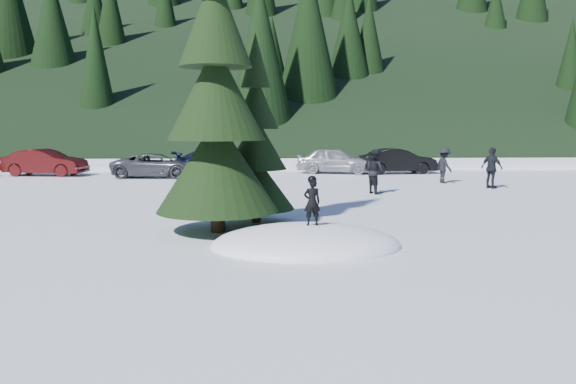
{
  "coord_description": "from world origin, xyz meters",
  "views": [
    {
      "loc": [
        -1.0,
        -12.88,
        2.81
      ],
      "look_at": [
        -0.37,
        1.4,
        1.1
      ],
      "focal_mm": 35.0,
      "sensor_mm": 36.0,
      "label": 1
    }
  ],
  "objects_px": {
    "spruce_short": "(256,150)",
    "car_3": "(216,163)",
    "car_1": "(45,162)",
    "car_4": "(335,160)",
    "car_2": "(156,165)",
    "adult_1": "(492,168)",
    "adult_2": "(444,165)",
    "car_5": "(398,161)",
    "child_skier": "(312,202)",
    "adult_0": "(375,171)",
    "spruce_tall": "(216,105)"
  },
  "relations": [
    {
      "from": "adult_2",
      "to": "car_5",
      "type": "height_order",
      "value": "adult_2"
    },
    {
      "from": "adult_2",
      "to": "adult_0",
      "type": "bearing_deg",
      "value": 119.62
    },
    {
      "from": "adult_1",
      "to": "car_3",
      "type": "relative_size",
      "value": 0.38
    },
    {
      "from": "spruce_tall",
      "to": "car_4",
      "type": "distance_m",
      "value": 18.9
    },
    {
      "from": "car_1",
      "to": "car_4",
      "type": "height_order",
      "value": "car_4"
    },
    {
      "from": "spruce_tall",
      "to": "child_skier",
      "type": "height_order",
      "value": "spruce_tall"
    },
    {
      "from": "spruce_short",
      "to": "car_3",
      "type": "xyz_separation_m",
      "value": [
        -2.48,
        15.83,
        -1.41
      ]
    },
    {
      "from": "spruce_short",
      "to": "adult_1",
      "type": "relative_size",
      "value": 2.94
    },
    {
      "from": "car_3",
      "to": "adult_1",
      "type": "bearing_deg",
      "value": -139.81
    },
    {
      "from": "spruce_short",
      "to": "car_3",
      "type": "distance_m",
      "value": 16.09
    },
    {
      "from": "car_2",
      "to": "car_5",
      "type": "bearing_deg",
      "value": -77.46
    },
    {
      "from": "spruce_tall",
      "to": "car_5",
      "type": "bearing_deg",
      "value": 62.79
    },
    {
      "from": "car_3",
      "to": "car_4",
      "type": "relative_size",
      "value": 1.08
    },
    {
      "from": "car_2",
      "to": "adult_2",
      "type": "bearing_deg",
      "value": -99.19
    },
    {
      "from": "car_2",
      "to": "car_5",
      "type": "height_order",
      "value": "car_5"
    },
    {
      "from": "adult_2",
      "to": "car_1",
      "type": "height_order",
      "value": "adult_2"
    },
    {
      "from": "car_2",
      "to": "car_4",
      "type": "xyz_separation_m",
      "value": [
        9.96,
        2.18,
        0.11
      ]
    },
    {
      "from": "spruce_short",
      "to": "adult_1",
      "type": "distance_m",
      "value": 13.35
    },
    {
      "from": "adult_2",
      "to": "adult_1",
      "type": "bearing_deg",
      "value": -164.22
    },
    {
      "from": "spruce_tall",
      "to": "adult_0",
      "type": "bearing_deg",
      "value": 54.45
    },
    {
      "from": "adult_0",
      "to": "car_5",
      "type": "relative_size",
      "value": 0.41
    },
    {
      "from": "car_4",
      "to": "adult_2",
      "type": "bearing_deg",
      "value": -126.85
    },
    {
      "from": "spruce_short",
      "to": "car_3",
      "type": "relative_size",
      "value": 1.12
    },
    {
      "from": "adult_0",
      "to": "car_1",
      "type": "relative_size",
      "value": 0.41
    },
    {
      "from": "child_skier",
      "to": "car_5",
      "type": "height_order",
      "value": "child_skier"
    },
    {
      "from": "adult_1",
      "to": "car_2",
      "type": "distance_m",
      "value": 16.99
    },
    {
      "from": "spruce_tall",
      "to": "car_5",
      "type": "height_order",
      "value": "spruce_tall"
    },
    {
      "from": "spruce_short",
      "to": "adult_2",
      "type": "xyz_separation_m",
      "value": [
        8.99,
        10.73,
        -1.24
      ]
    },
    {
      "from": "car_1",
      "to": "adult_1",
      "type": "bearing_deg",
      "value": -100.75
    },
    {
      "from": "spruce_short",
      "to": "car_4",
      "type": "bearing_deg",
      "value": 75.02
    },
    {
      "from": "spruce_short",
      "to": "spruce_tall",
      "type": "bearing_deg",
      "value": -125.54
    },
    {
      "from": "car_2",
      "to": "adult_1",
      "type": "bearing_deg",
      "value": -105.9
    },
    {
      "from": "child_skier",
      "to": "car_1",
      "type": "distance_m",
      "value": 23.1
    },
    {
      "from": "adult_2",
      "to": "car_3",
      "type": "distance_m",
      "value": 12.55
    },
    {
      "from": "child_skier",
      "to": "car_4",
      "type": "xyz_separation_m",
      "value": [
        3.09,
        19.72,
        -0.27
      ]
    },
    {
      "from": "car_1",
      "to": "spruce_short",
      "type": "bearing_deg",
      "value": -135.24
    },
    {
      "from": "car_2",
      "to": "car_4",
      "type": "bearing_deg",
      "value": -72.89
    },
    {
      "from": "adult_1",
      "to": "car_1",
      "type": "distance_m",
      "value": 23.48
    },
    {
      "from": "spruce_tall",
      "to": "spruce_short",
      "type": "distance_m",
      "value": 2.11
    },
    {
      "from": "adult_2",
      "to": "car_4",
      "type": "bearing_deg",
      "value": 24.1
    },
    {
      "from": "car_1",
      "to": "car_4",
      "type": "distance_m",
      "value": 16.38
    },
    {
      "from": "adult_0",
      "to": "car_5",
      "type": "bearing_deg",
      "value": -43.04
    },
    {
      "from": "spruce_short",
      "to": "adult_0",
      "type": "height_order",
      "value": "spruce_short"
    },
    {
      "from": "child_skier",
      "to": "car_1",
      "type": "bearing_deg",
      "value": -63.14
    },
    {
      "from": "adult_1",
      "to": "car_4",
      "type": "height_order",
      "value": "adult_1"
    },
    {
      "from": "spruce_short",
      "to": "adult_2",
      "type": "distance_m",
      "value": 14.05
    },
    {
      "from": "adult_0",
      "to": "car_3",
      "type": "xyz_separation_m",
      "value": [
        -7.29,
        9.11,
        -0.22
      ]
    },
    {
      "from": "adult_0",
      "to": "adult_2",
      "type": "relative_size",
      "value": 1.06
    },
    {
      "from": "adult_2",
      "to": "car_3",
      "type": "relative_size",
      "value": 0.36
    },
    {
      "from": "car_5",
      "to": "car_3",
      "type": "bearing_deg",
      "value": 84.37
    }
  ]
}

